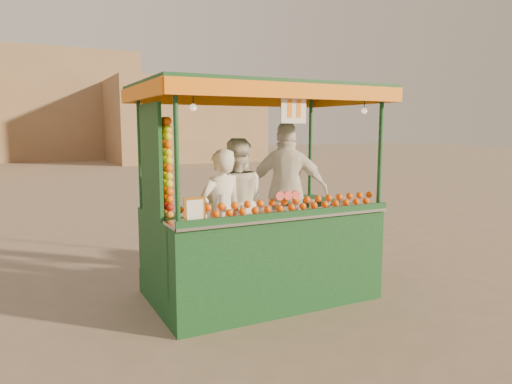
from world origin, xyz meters
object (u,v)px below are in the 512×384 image
juice_cart (257,232)px  vendor_right (287,191)px  vendor_left (221,215)px  vendor_middle (236,203)px

juice_cart → vendor_right: size_ratio=1.52×
vendor_right → juice_cart: bearing=63.2°
vendor_right → vendor_left: bearing=48.3°
vendor_left → vendor_middle: 0.54m
juice_cart → vendor_right: (0.70, 0.47, 0.40)m
vendor_left → vendor_right: (1.13, 0.39, 0.16)m
vendor_middle → vendor_right: (0.77, -0.00, 0.10)m
vendor_middle → vendor_right: vendor_right is taller
vendor_left → vendor_middle: bearing=-145.1°
juice_cart → vendor_left: (-0.43, 0.08, 0.23)m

